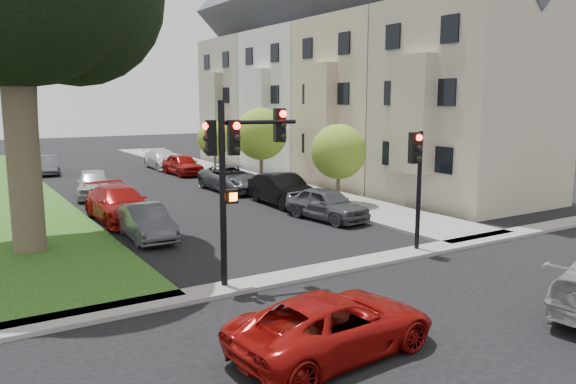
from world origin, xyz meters
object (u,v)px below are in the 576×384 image
car_parked_1 (283,190)px  car_parked_6 (119,204)px  car_parked_4 (163,159)px  car_parked_9 (48,165)px  small_tree_b (261,134)px  traffic_signal_secondary (417,169)px  car_parked_3 (183,164)px  car_parked_7 (94,183)px  car_parked_0 (327,204)px  traffic_signal_main (235,160)px  car_parked_5 (146,222)px  car_parked_2 (233,178)px  small_tree_c (215,139)px  small_tree_a (339,152)px  car_cross_near (334,324)px

car_parked_1 → car_parked_6: size_ratio=0.92×
car_parked_4 → car_parked_9: size_ratio=1.22×
small_tree_b → traffic_signal_secondary: 16.21m
car_parked_3 → traffic_signal_secondary: bearing=-92.9°
car_parked_9 → traffic_signal_secondary: bearing=-68.4°
car_parked_7 → car_parked_0: bearing=-45.5°
traffic_signal_main → car_parked_0: (7.25, 5.82, -2.87)m
car_parked_5 → car_parked_2: bearing=48.9°
small_tree_c → car_parked_7: small_tree_c is taller
traffic_signal_secondary → car_parked_1: traffic_signal_secondary is taller
traffic_signal_main → car_parked_7: bearing=90.1°
small_tree_c → car_parked_3: (-2.26, 0.42, -1.72)m
car_parked_0 → car_parked_2: (-0.04, 9.18, 0.02)m
traffic_signal_main → car_parked_3: size_ratio=1.20×
traffic_signal_main → car_parked_9: 28.45m
car_parked_0 → car_parked_7: size_ratio=0.94×
car_parked_3 → car_parked_4: bearing=88.1°
small_tree_a → car_parked_7: bearing=137.5°
car_parked_3 → car_parked_7: (-7.37, -6.10, 0.02)m
car_parked_6 → traffic_signal_main: bearing=-88.2°
car_parked_3 → car_parked_5: (-7.82, -16.44, -0.09)m
small_tree_b → car_parked_7: small_tree_b is taller
traffic_signal_main → traffic_signal_secondary: size_ratio=1.25×
car_parked_2 → car_parked_3: (0.11, 8.08, 0.00)m
car_parked_0 → car_parked_4: bearing=81.5°
small_tree_c → small_tree_a: bearing=-90.0°
traffic_signal_secondary → car_parked_5: 10.10m
car_parked_0 → small_tree_c: bearing=73.9°
small_tree_a → car_parked_4: (-2.23, 19.10, -1.98)m
small_tree_b → car_parked_5: 13.92m
car_parked_1 → car_parked_3: (-0.06, 13.35, -0.05)m
car_parked_3 → car_parked_9: (-7.91, 5.21, -0.08)m
small_tree_a → car_cross_near: bearing=-127.0°
car_parked_3 → car_parked_5: 18.21m
small_tree_a → car_parked_9: (-10.17, 20.16, -2.03)m
traffic_signal_secondary → car_parked_2: traffic_signal_secondary is taller
car_parked_9 → small_tree_b: bearing=-43.5°
car_parked_2 → car_parked_7: bearing=165.3°
car_parked_0 → car_parked_3: size_ratio=0.96×
small_tree_b → car_parked_7: size_ratio=1.06×
car_parked_9 → car_parked_3: bearing=-26.3°
small_tree_b → traffic_signal_secondary: size_ratio=1.13×
traffic_signal_secondary → car_parked_7: (-6.78, 17.02, -2.14)m
traffic_signal_main → car_parked_1: (7.38, 9.73, -2.79)m
small_tree_c → car_parked_0: (-2.34, -16.84, -1.74)m
traffic_signal_main → car_cross_near: bearing=-92.4°
traffic_signal_secondary → car_parked_7: 18.45m
traffic_signal_main → car_parked_2: bearing=64.3°
traffic_signal_secondary → car_parked_6: traffic_signal_secondary is taller
small_tree_a → car_parked_9: bearing=116.8°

